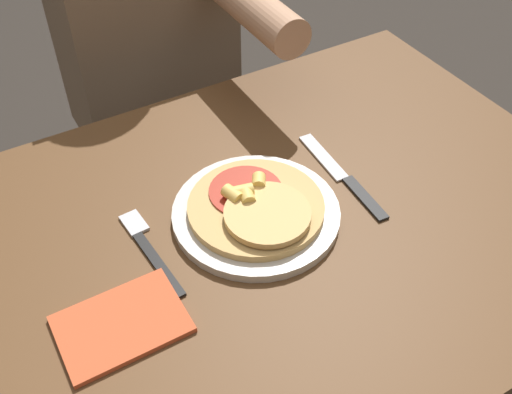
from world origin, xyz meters
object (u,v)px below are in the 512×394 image
object	(u,v)px
knife	(343,176)
person_diner	(148,43)
dining_table	(257,286)
plate	(256,213)
fork	(148,247)
pizza	(257,207)

from	to	relation	value
knife	person_diner	bearing A→B (deg)	98.76
dining_table	plate	bearing A→B (deg)	64.85
plate	person_diner	bearing A→B (deg)	83.08
knife	plate	bearing A→B (deg)	-178.11
fork	plate	bearing A→B (deg)	-8.14
dining_table	pizza	bearing A→B (deg)	61.32
pizza	person_diner	bearing A→B (deg)	83.07
dining_table	plate	size ratio (longest dim) A/B	4.31
dining_table	knife	world-z (taller)	knife
pizza	person_diner	distance (m)	0.59
dining_table	knife	distance (m)	0.22
fork	knife	world-z (taller)	same
plate	person_diner	world-z (taller)	person_diner
dining_table	fork	bearing A→B (deg)	163.41
dining_table	fork	world-z (taller)	fork
dining_table	person_diner	xyz separation A→B (m)	(0.08, 0.60, 0.11)
pizza	person_diner	xyz separation A→B (m)	(0.07, 0.59, -0.05)
pizza	fork	world-z (taller)	pizza
knife	dining_table	bearing A→B (deg)	-170.98
person_diner	dining_table	bearing A→B (deg)	-97.62
fork	knife	xyz separation A→B (m)	(0.32, -0.02, -0.00)
pizza	knife	distance (m)	0.16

